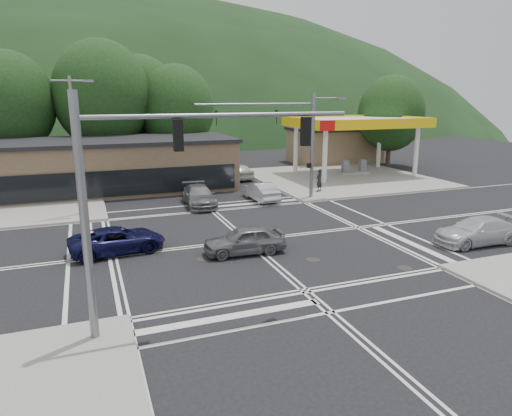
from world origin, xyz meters
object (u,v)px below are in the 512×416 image
object	(u,v)px
pedestrian	(319,180)
car_blue_west	(118,240)
car_silver_east	(477,231)
car_queue_b	(237,171)
car_grey_center	(244,240)
car_queue_a	(261,191)
car_northbound	(199,196)

from	to	relation	value
pedestrian	car_blue_west	bearing A→B (deg)	-0.13
car_blue_west	car_silver_east	xyz separation A→B (m)	(18.29, -5.37, 0.05)
car_blue_west	car_queue_b	bearing A→B (deg)	-42.47
car_blue_west	car_queue_b	xyz separation A→B (m)	(12.32, 17.74, 0.09)
car_grey_center	car_queue_b	distance (m)	21.11
car_queue_a	pedestrian	xyz separation A→B (m)	(5.43, 0.83, 0.37)
car_blue_west	car_queue_a	distance (m)	14.03
pedestrian	car_queue_b	bearing A→B (deg)	-92.59
car_grey_center	car_queue_b	size ratio (longest dim) A/B	0.95
car_queue_b	pedestrian	bearing A→B (deg)	108.32
car_silver_east	car_queue_a	distance (m)	15.59
car_silver_east	car_queue_a	world-z (taller)	car_silver_east
car_grey_center	car_silver_east	bearing A→B (deg)	79.78
car_queue_a	car_blue_west	bearing A→B (deg)	35.32
car_blue_west	car_queue_a	size ratio (longest dim) A/B	1.12
car_grey_center	car_silver_east	distance (m)	12.63
car_northbound	pedestrian	size ratio (longest dim) A/B	2.71
car_grey_center	car_blue_west	bearing A→B (deg)	-108.49
car_grey_center	pedestrian	world-z (taller)	pedestrian
pedestrian	car_grey_center	bearing A→B (deg)	18.50
car_grey_center	car_queue_a	xyz separation A→B (m)	(5.15, 10.91, -0.01)
car_blue_west	car_grey_center	distance (m)	6.48
car_grey_center	car_queue_a	world-z (taller)	car_grey_center
car_silver_east	car_queue_b	xyz separation A→B (m)	(-5.97, 23.10, 0.04)
car_silver_east	pedestrian	world-z (taller)	pedestrian
car_silver_east	car_northbound	bearing A→B (deg)	-136.38
pedestrian	car_northbound	bearing A→B (deg)	-24.88
car_queue_a	pedestrian	size ratio (longest dim) A/B	2.31
car_grey_center	pedestrian	distance (m)	15.80
car_northbound	pedestrian	world-z (taller)	pedestrian
car_northbound	car_silver_east	bearing A→B (deg)	-45.42
car_blue_west	car_queue_a	xyz separation A→B (m)	(11.16, 8.50, 0.04)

